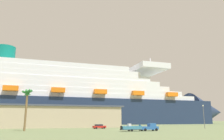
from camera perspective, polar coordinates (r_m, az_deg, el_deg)
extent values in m
plane|color=#66754C|center=(103.64, -3.90, -14.48)|extent=(600.00, 600.00, 0.00)
cube|color=#1E2D4C|center=(151.22, -14.52, -10.40)|extent=(222.73, 38.99, 16.51)
cone|color=#1E2D4C|center=(198.68, 23.11, -10.00)|extent=(31.83, 30.74, 29.94)
cube|color=white|center=(151.85, -14.32, -6.69)|extent=(196.04, 35.64, 3.18)
cube|color=white|center=(151.99, -15.93, -5.39)|extent=(184.61, 34.83, 3.18)
cube|color=white|center=(152.32, -17.53, -4.10)|extent=(173.54, 34.10, 3.18)
cube|color=white|center=(152.84, -19.11, -2.81)|extent=(167.25, 33.79, 3.18)
cube|color=white|center=(153.55, -20.68, -1.53)|extent=(161.71, 32.94, 3.18)
cube|color=white|center=(154.46, -22.23, -0.26)|extent=(155.51, 32.58, 3.18)
cube|color=white|center=(155.55, -23.76, 0.99)|extent=(148.09, 31.97, 3.18)
cube|color=white|center=(172.95, 8.67, -0.02)|extent=(23.13, 37.16, 4.00)
cylinder|color=#0C7266|center=(158.05, -25.94, 3.56)|extent=(12.28, 12.28, 10.54)
cylinder|color=silver|center=(175.84, 9.93, 1.16)|extent=(0.80, 0.80, 12.00)
cube|color=orange|center=(135.64, -24.76, -4.30)|extent=(8.08, 3.41, 2.80)
cube|color=orange|center=(134.94, -13.78, -5.06)|extent=(8.08, 3.41, 2.80)
cube|color=orange|center=(139.15, -3.04, -5.63)|extent=(8.08, 3.41, 2.80)
cube|color=orange|center=(147.84, 6.75, -5.97)|extent=(8.08, 3.41, 2.80)
cube|color=orange|center=(160.29, 15.26, -6.13)|extent=(8.08, 3.41, 2.80)
cube|color=#B7A88C|center=(102.22, -15.60, -11.71)|extent=(57.19, 25.19, 8.44)
cube|color=#3F4759|center=(102.36, -15.45, -9.19)|extent=(59.47, 26.20, 0.60)
cube|color=#2659A5|center=(68.38, 9.53, -14.59)|extent=(5.73, 2.42, 0.90)
cube|color=#2659A5|center=(68.86, 10.25, -13.80)|extent=(2.15, 1.99, 0.90)
cube|color=#26333F|center=(69.21, 10.75, -13.85)|extent=(0.23, 1.68, 0.63)
cylinder|color=black|center=(70.25, 10.56, -14.86)|extent=(0.82, 0.34, 0.80)
cylinder|color=black|center=(68.54, 11.44, -14.89)|extent=(0.82, 0.34, 0.80)
cylinder|color=black|center=(68.40, 7.77, -15.02)|extent=(0.82, 0.34, 0.80)
cylinder|color=black|center=(66.65, 8.61, -15.06)|extent=(0.82, 0.34, 0.80)
cube|color=#595960|center=(65.71, 5.02, -15.13)|extent=(6.62, 2.29, 0.16)
cube|color=#595960|center=(67.45, 8.07, -14.99)|extent=(2.13, 0.28, 0.10)
cylinder|color=black|center=(66.49, 4.39, -15.24)|extent=(0.65, 0.27, 0.64)
cylinder|color=black|center=(64.68, 5.17, -15.30)|extent=(0.65, 0.27, 0.64)
cube|color=teal|center=(65.68, 5.01, -14.67)|extent=(6.05, 2.45, 0.90)
cone|color=teal|center=(67.20, 7.67, -14.56)|extent=(1.33, 1.89, 1.81)
cube|color=silver|center=(65.41, 4.51, -13.98)|extent=(0.87, 1.06, 0.70)
cube|color=black|center=(64.39, 2.39, -14.74)|extent=(0.40, 0.53, 1.10)
cylinder|color=brown|center=(71.16, -21.43, -10.13)|extent=(0.61, 0.61, 10.87)
cone|color=#287233|center=(71.52, -20.76, -5.73)|extent=(0.81, 3.01, 2.18)
cone|color=#287233|center=(71.82, -20.85, -5.74)|extent=(2.82, 2.54, 1.79)
cone|color=#287233|center=(71.86, -21.26, -5.72)|extent=(2.84, 2.53, 1.71)
cone|color=#287233|center=(71.51, -21.40, -5.67)|extent=(1.14, 3.00, 2.30)
cone|color=#287233|center=(71.22, -21.28, -5.66)|extent=(2.67, 2.10, 2.57)
cone|color=#287233|center=(71.15, -20.99, -5.68)|extent=(2.86, 1.65, 2.51)
sphere|color=#287233|center=(71.52, -21.08, -5.78)|extent=(1.10, 1.10, 1.10)
cylinder|color=slate|center=(90.26, 22.72, -11.26)|extent=(0.20, 0.20, 8.08)
sphere|color=#F9F2CC|center=(90.40, 22.49, -8.55)|extent=(0.56, 0.56, 0.56)
cube|color=red|center=(83.02, -3.30, -14.48)|extent=(4.99, 2.70, 0.70)
cube|color=#1E232D|center=(82.90, -3.45, -14.05)|extent=(2.91, 2.13, 0.55)
cylinder|color=black|center=(84.51, -2.56, -14.69)|extent=(0.69, 0.34, 0.66)
cylinder|color=black|center=(82.84, -2.01, -14.74)|extent=(0.69, 0.34, 0.66)
cylinder|color=black|center=(83.26, -4.58, -14.70)|extent=(0.69, 0.34, 0.66)
cylinder|color=black|center=(81.56, -4.06, -14.75)|extent=(0.69, 0.34, 0.66)
cube|color=#2D723F|center=(91.37, -18.00, -13.73)|extent=(4.77, 2.18, 0.70)
cube|color=#1E232D|center=(91.35, -18.12, -13.33)|extent=(2.71, 1.86, 0.55)
cylinder|color=black|center=(92.40, -17.06, -13.99)|extent=(0.67, 0.26, 0.66)
cylinder|color=black|center=(90.53, -16.99, -14.04)|extent=(0.67, 0.26, 0.66)
cylinder|color=black|center=(92.26, -19.02, -13.87)|extent=(0.67, 0.26, 0.66)
cylinder|color=black|center=(90.39, -18.99, -13.91)|extent=(0.67, 0.26, 0.66)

